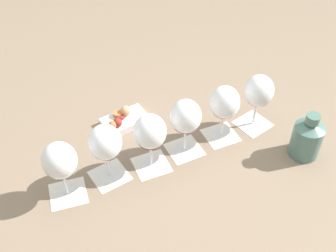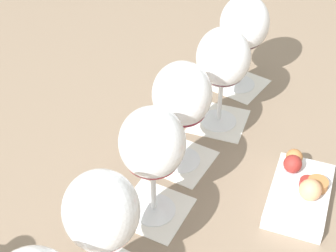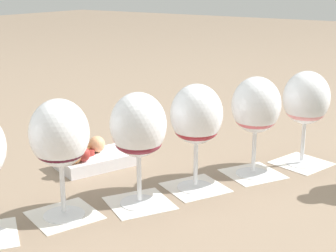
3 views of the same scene
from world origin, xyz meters
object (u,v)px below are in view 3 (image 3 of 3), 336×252
(wine_glass_1, at_px, (256,109))
(wine_glass_2, at_px, (196,119))
(wine_glass_0, at_px, (306,102))
(wine_glass_4, at_px, (60,138))
(wine_glass_3, at_px, (138,130))
(snack_dish, at_px, (93,158))

(wine_glass_1, height_order, wine_glass_2, same)
(wine_glass_0, height_order, wine_glass_2, same)
(wine_glass_0, relative_size, wine_glass_4, 1.00)
(wine_glass_0, distance_m, wine_glass_4, 0.51)
(wine_glass_1, bearing_deg, wine_glass_2, -25.36)
(wine_glass_1, distance_m, wine_glass_2, 0.14)
(wine_glass_2, bearing_deg, wine_glass_0, 153.75)
(wine_glass_4, bearing_deg, wine_glass_2, 152.01)
(wine_glass_0, relative_size, wine_glass_2, 1.00)
(wine_glass_1, distance_m, wine_glass_3, 0.26)
(wine_glass_1, xyz_separation_m, wine_glass_4, (0.34, -0.18, -0.00))
(wine_glass_1, bearing_deg, wine_glass_3, -23.36)
(wine_glass_2, bearing_deg, snack_dish, -84.01)
(wine_glass_0, bearing_deg, wine_glass_2, -26.25)
(wine_glass_0, height_order, wine_glass_4, same)
(snack_dish, bearing_deg, wine_glass_0, 126.90)
(snack_dish, bearing_deg, wine_glass_1, 117.05)
(wine_glass_0, distance_m, wine_glass_2, 0.26)
(wine_glass_1, xyz_separation_m, snack_dish, (0.15, -0.29, -0.11))
(wine_glass_2, distance_m, wine_glass_4, 0.25)
(wine_glass_0, xyz_separation_m, wine_glass_2, (0.24, -0.12, 0.00))
(wine_glass_1, bearing_deg, wine_glass_4, -27.06)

